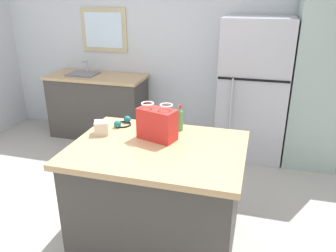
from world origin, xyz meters
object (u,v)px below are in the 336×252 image
(kitchen_island, at_px, (158,196))
(shopping_bag, at_px, (157,124))
(tall_cabinet, at_px, (318,78))
(bottle, at_px, (180,119))
(refrigerator, at_px, (253,90))
(ear_defenders, at_px, (123,123))
(small_box, at_px, (101,128))

(kitchen_island, xyz_separation_m, shopping_bag, (-0.04, 0.13, 0.57))
(tall_cabinet, xyz_separation_m, bottle, (-1.26, -1.57, -0.07))
(kitchen_island, relative_size, refrigerator, 0.77)
(tall_cabinet, height_order, ear_defenders, tall_cabinet)
(tall_cabinet, height_order, small_box, tall_cabinet)
(kitchen_island, xyz_separation_m, small_box, (-0.51, 0.11, 0.50))
(refrigerator, distance_m, bottle, 1.66)
(tall_cabinet, bearing_deg, refrigerator, -179.98)
(refrigerator, xyz_separation_m, ear_defenders, (-1.05, -1.59, 0.06))
(bottle, xyz_separation_m, ear_defenders, (-0.51, -0.02, -0.08))
(kitchen_island, bearing_deg, small_box, 168.27)
(kitchen_island, distance_m, small_box, 0.72)
(ear_defenders, bearing_deg, refrigerator, 56.49)
(kitchen_island, relative_size, small_box, 11.53)
(kitchen_island, bearing_deg, refrigerator, 71.91)
(bottle, bearing_deg, kitchen_island, -104.24)
(tall_cabinet, relative_size, small_box, 18.59)
(refrigerator, bearing_deg, kitchen_island, -108.09)
(shopping_bag, bearing_deg, kitchen_island, -72.30)
(refrigerator, bearing_deg, bottle, -108.94)
(refrigerator, xyz_separation_m, small_box, (-1.14, -1.82, 0.09))
(shopping_bag, xyz_separation_m, bottle, (0.13, 0.22, -0.03))
(kitchen_island, relative_size, tall_cabinet, 0.62)
(kitchen_island, distance_m, refrigerator, 2.06)
(tall_cabinet, bearing_deg, shopping_bag, -127.78)
(bottle, bearing_deg, shopping_bag, -120.60)
(refrigerator, relative_size, bottle, 7.63)
(refrigerator, relative_size, tall_cabinet, 0.81)
(small_box, bearing_deg, tall_cabinet, 44.34)
(kitchen_island, height_order, refrigerator, refrigerator)
(kitchen_island, height_order, ear_defenders, ear_defenders)
(bottle, bearing_deg, tall_cabinet, 51.29)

